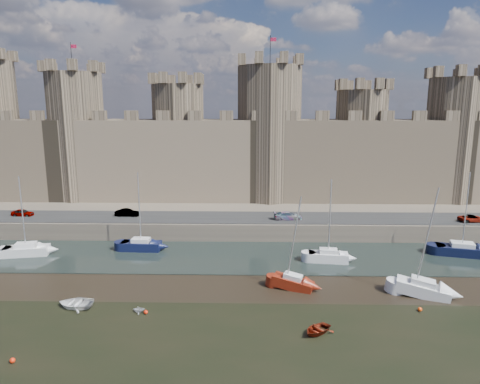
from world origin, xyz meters
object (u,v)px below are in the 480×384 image
at_px(sailboat_3, 462,250).
at_px(car_1, 127,213).
at_px(car_3, 472,219).
at_px(car_2, 288,216).
at_px(sailboat_0, 26,250).
at_px(sailboat_1, 141,245).
at_px(sailboat_4, 293,282).
at_px(car_0, 22,213).
at_px(sailboat_5, 423,288).
at_px(sailboat_2, 328,256).

bearing_deg(sailboat_3, car_1, -176.98).
relative_size(car_1, car_3, 0.93).
height_order(car_2, sailboat_3, sailboat_3).
distance_m(car_1, sailboat_0, 14.74).
bearing_deg(sailboat_1, sailboat_4, -28.23).
xyz_separation_m(car_3, sailboat_3, (-4.73, -7.20, -2.21)).
height_order(car_0, car_3, car_0).
relative_size(car_3, sailboat_4, 0.39).
relative_size(car_0, sailboat_0, 0.32).
relative_size(sailboat_3, sailboat_4, 1.08).
bearing_deg(sailboat_5, car_3, 73.41).
xyz_separation_m(sailboat_3, sailboat_4, (-22.60, -10.52, -0.09)).
distance_m(car_3, sailboat_4, 32.65).
distance_m(sailboat_1, sailboat_2, 24.31).
xyz_separation_m(car_2, sailboat_2, (4.08, -10.60, -2.28)).
height_order(car_3, sailboat_1, sailboat_1).
xyz_separation_m(sailboat_2, sailboat_5, (7.84, -9.28, -0.03)).
bearing_deg(sailboat_3, sailboat_1, -167.02).
height_order(sailboat_1, sailboat_2, sailboat_1).
bearing_deg(car_1, car_0, 93.43).
height_order(car_3, sailboat_3, sailboat_3).
height_order(car_1, sailboat_4, sailboat_4).
distance_m(sailboat_2, sailboat_4, 9.35).
xyz_separation_m(sailboat_2, sailboat_4, (-5.10, -7.84, -0.08)).
distance_m(sailboat_0, sailboat_2, 38.29).
xyz_separation_m(car_2, sailboat_3, (21.58, -7.92, -2.28)).
bearing_deg(sailboat_3, car_3, 71.10).
bearing_deg(sailboat_1, sailboat_0, -167.85).
height_order(car_0, sailboat_0, sailboat_0).
distance_m(sailboat_0, sailboat_1, 14.42).
bearing_deg(sailboat_4, car_0, 172.69).
distance_m(sailboat_0, sailboat_4, 34.44).
xyz_separation_m(sailboat_4, sailboat_5, (12.94, -1.44, 0.06)).
relative_size(car_3, sailboat_3, 0.36).
bearing_deg(sailboat_5, car_0, 178.27).
bearing_deg(car_0, sailboat_5, -108.12).
bearing_deg(car_1, sailboat_5, -117.60).
distance_m(car_0, sailboat_4, 43.52).
relative_size(sailboat_2, sailboat_4, 1.03).
xyz_separation_m(sailboat_3, sailboat_5, (-9.66, -11.96, -0.03)).
height_order(sailboat_2, sailboat_4, sailboat_2).
bearing_deg(car_0, car_2, -87.63).
xyz_separation_m(car_2, sailboat_5, (11.92, -19.87, -2.31)).
distance_m(car_3, sailboat_3, 8.90).
distance_m(sailboat_0, sailboat_3, 55.78).
relative_size(sailboat_4, sailboat_5, 0.89).
bearing_deg(sailboat_4, sailboat_3, 44.34).
xyz_separation_m(car_2, sailboat_1, (-19.94, -6.90, -2.28)).
relative_size(car_2, sailboat_5, 0.37).
bearing_deg(car_3, sailboat_4, 116.13).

